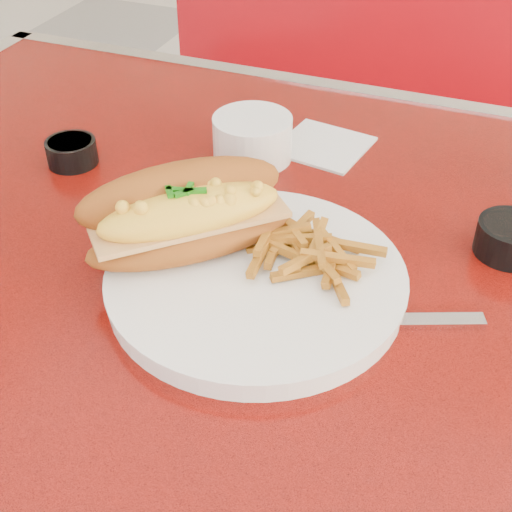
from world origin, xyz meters
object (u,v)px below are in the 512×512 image
(knife, at_px, (378,323))
(sauce_cup_left, at_px, (72,151))
(diner_table, at_px, (274,362))
(dinner_plate, at_px, (256,280))
(fork, at_px, (274,281))
(booth_bench_far, at_px, (396,218))
(sauce_cup_right, at_px, (511,237))
(gravy_ramekin, at_px, (252,137))
(mac_hoagie, at_px, (187,214))

(knife, bearing_deg, sauce_cup_left, 138.34)
(diner_table, height_order, sauce_cup_left, sauce_cup_left)
(sauce_cup_left, bearing_deg, dinner_plate, -25.50)
(fork, bearing_deg, diner_table, -6.82)
(dinner_plate, height_order, fork, same)
(booth_bench_far, bearing_deg, sauce_cup_right, -73.42)
(dinner_plate, bearing_deg, sauce_cup_left, 154.50)
(fork, height_order, sauce_cup_right, sauce_cup_right)
(dinner_plate, relative_size, fork, 2.89)
(diner_table, xyz_separation_m, gravy_ramekin, (-0.09, 0.16, 0.19))
(diner_table, distance_m, dinner_plate, 0.18)
(sauce_cup_right, bearing_deg, diner_table, -159.44)
(booth_bench_far, xyz_separation_m, gravy_ramekin, (-0.09, -0.65, 0.51))
(gravy_ramekin, bearing_deg, sauce_cup_right, -15.05)
(gravy_ramekin, bearing_deg, sauce_cup_left, -155.07)
(dinner_plate, height_order, sauce_cup_left, sauce_cup_left)
(sauce_cup_left, xyz_separation_m, knife, (0.41, -0.14, -0.01))
(sauce_cup_left, bearing_deg, diner_table, -14.32)
(fork, bearing_deg, booth_bench_far, -23.31)
(sauce_cup_right, distance_m, knife, 0.18)
(knife, bearing_deg, gravy_ramekin, 109.95)
(booth_bench_far, distance_m, mac_hoagie, 1.02)
(sauce_cup_right, bearing_deg, knife, -122.00)
(fork, height_order, knife, fork)
(diner_table, height_order, sauce_cup_right, sauce_cup_right)
(dinner_plate, bearing_deg, mac_hoagie, 168.21)
(diner_table, height_order, gravy_ramekin, gravy_ramekin)
(knife, bearing_deg, dinner_plate, 154.82)
(sauce_cup_right, bearing_deg, booth_bench_far, 106.58)
(sauce_cup_right, bearing_deg, dinner_plate, -145.60)
(dinner_plate, distance_m, mac_hoagie, 0.09)
(gravy_ramekin, bearing_deg, dinner_plate, -67.60)
(booth_bench_far, height_order, sauce_cup_right, booth_bench_far)
(dinner_plate, distance_m, knife, 0.12)
(diner_table, distance_m, fork, 0.19)
(booth_bench_far, xyz_separation_m, dinner_plate, (0.00, -0.88, 0.49))
(fork, bearing_deg, sauce_cup_left, 40.58)
(diner_table, distance_m, sauce_cup_left, 0.35)
(booth_bench_far, xyz_separation_m, knife, (0.12, -0.88, 0.49))
(diner_table, relative_size, knife, 5.64)
(booth_bench_far, xyz_separation_m, sauce_cup_left, (-0.29, -0.74, 0.50))
(dinner_plate, relative_size, gravy_ramekin, 3.14)
(diner_table, relative_size, fork, 10.15)
(diner_table, distance_m, sauce_cup_right, 0.29)
(mac_hoagie, height_order, sauce_cup_right, mac_hoagie)
(dinner_plate, distance_m, sauce_cup_right, 0.26)
(booth_bench_far, bearing_deg, dinner_plate, -89.80)
(booth_bench_far, relative_size, mac_hoagie, 5.58)
(fork, xyz_separation_m, gravy_ramekin, (-0.11, 0.23, 0.01))
(dinner_plate, xyz_separation_m, knife, (0.12, -0.01, -0.01))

